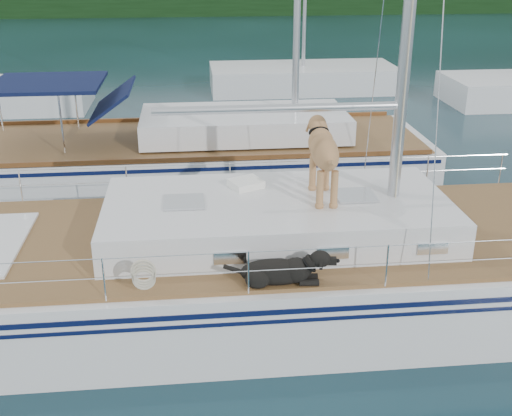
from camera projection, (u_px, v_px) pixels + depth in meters
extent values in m
plane|color=black|center=(226.00, 306.00, 10.29)|extent=(120.00, 120.00, 0.00)
cube|color=#595147|center=(192.00, 6.00, 52.51)|extent=(92.00, 1.00, 1.20)
cube|color=silver|center=(226.00, 278.00, 10.10)|extent=(12.00, 3.80, 1.40)
cube|color=brown|center=(225.00, 237.00, 9.82)|extent=(11.52, 3.50, 0.06)
cube|color=silver|center=(277.00, 216.00, 9.78)|extent=(5.20, 2.50, 0.55)
cylinder|color=silver|center=(278.00, 108.00, 9.14)|extent=(3.60, 0.12, 0.12)
cylinder|color=silver|center=(232.00, 253.00, 7.99)|extent=(10.56, 0.01, 0.01)
cylinder|color=silver|center=(218.00, 164.00, 11.20)|extent=(10.56, 0.01, 0.01)
cube|color=#1C3FB1|center=(179.00, 200.00, 11.06)|extent=(0.72, 0.60, 0.05)
cube|color=white|center=(246.00, 184.00, 10.13)|extent=(0.60, 0.56, 0.12)
torus|color=beige|center=(143.00, 271.00, 7.97)|extent=(0.41, 0.13, 0.41)
cube|color=silver|center=(195.00, 166.00, 15.37)|extent=(11.00, 3.50, 1.30)
cube|color=brown|center=(194.00, 139.00, 15.12)|extent=(10.56, 3.29, 0.06)
cube|color=silver|center=(244.00, 124.00, 15.10)|extent=(4.80, 2.30, 0.55)
cube|color=#0E143D|center=(47.00, 83.00, 14.28)|extent=(2.40, 2.30, 0.08)
cube|color=silver|center=(303.00, 80.00, 25.22)|extent=(7.20, 3.00, 1.10)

